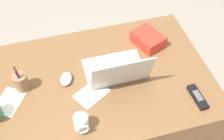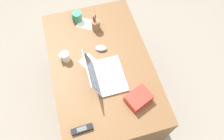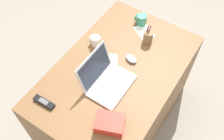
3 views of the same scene
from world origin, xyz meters
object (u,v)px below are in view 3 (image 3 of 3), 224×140
at_px(coffee_mug_tall, 141,20).
at_px(pen_holder, 148,37).
at_px(computer_mouse, 131,59).
at_px(snack_bag, 110,123).
at_px(cordless_phone, 44,102).
at_px(coffee_mug_white, 95,41).
at_px(laptop, 106,79).

xyz_separation_m(coffee_mug_tall, pen_holder, (-0.15, -0.14, 0.01)).
relative_size(computer_mouse, pen_holder, 0.59).
bearing_deg(computer_mouse, snack_bag, -145.20).
distance_m(coffee_mug_tall, cordless_phone, 1.02).
distance_m(coffee_mug_white, pen_holder, 0.41).
xyz_separation_m(laptop, snack_bag, (-0.25, -0.20, -0.01)).
relative_size(laptop, pen_holder, 1.97).
distance_m(coffee_mug_tall, pen_holder, 0.20).
height_order(laptop, coffee_mug_tall, laptop).
relative_size(coffee_mug_white, cordless_phone, 0.55).
height_order(laptop, pen_holder, laptop).
relative_size(laptop, coffee_mug_tall, 3.56).
distance_m(coffee_mug_white, snack_bag, 0.69).
bearing_deg(coffee_mug_tall, coffee_mug_white, 155.65).
bearing_deg(pen_holder, computer_mouse, 177.26).
bearing_deg(computer_mouse, coffee_mug_tall, 37.37).
xyz_separation_m(coffee_mug_tall, snack_bag, (-0.90, -0.29, -0.01)).
xyz_separation_m(coffee_mug_tall, cordless_phone, (-1.01, 0.17, -0.03)).
xyz_separation_m(computer_mouse, cordless_phone, (-0.63, 0.30, -0.00)).
bearing_deg(pen_holder, cordless_phone, 160.21).
height_order(laptop, cordless_phone, laptop).
bearing_deg(coffee_mug_tall, snack_bag, -162.33).
bearing_deg(cordless_phone, computer_mouse, -25.35).
distance_m(computer_mouse, coffee_mug_white, 0.31).
bearing_deg(coffee_mug_tall, computer_mouse, -160.84).
bearing_deg(coffee_mug_tall, cordless_phone, 170.52).
bearing_deg(cordless_phone, snack_bag, -76.96).
bearing_deg(computer_mouse, cordless_phone, 172.86).
distance_m(computer_mouse, cordless_phone, 0.70).
xyz_separation_m(coffee_mug_white, coffee_mug_tall, (0.40, -0.18, 0.00)).
relative_size(computer_mouse, snack_bag, 0.54).
height_order(coffee_mug_white, coffee_mug_tall, coffee_mug_tall).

